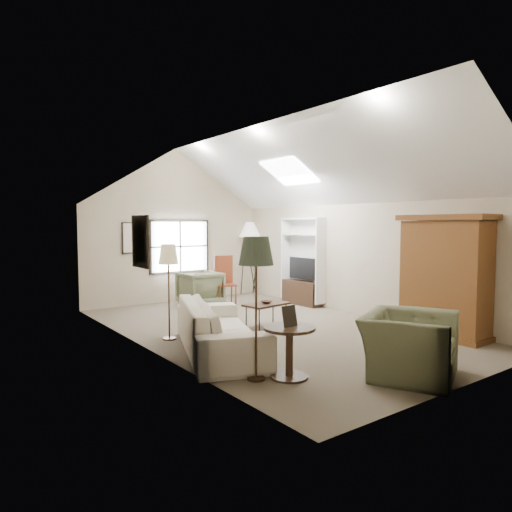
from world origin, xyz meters
TOP-DOWN VIEW (x-y plane):
  - room_shell at (0.00, 0.00)m, footprint 5.01×8.01m
  - window at (0.10, 3.96)m, footprint 1.72×0.08m
  - skylight at (1.30, 0.90)m, footprint 0.80×1.20m
  - wall_art at (-1.88, 1.94)m, footprint 1.97×3.71m
  - armoire at (2.18, -2.40)m, footprint 0.60×1.50m
  - tv_alcove at (2.34, 1.60)m, footprint 0.32×1.30m
  - media_console at (2.32, 1.60)m, footprint 0.34×1.18m
  - tv_panel at (2.32, 1.60)m, footprint 0.05×0.90m
  - sofa at (-1.64, -0.85)m, footprint 2.01×2.95m
  - armchair_near at (-0.19, -3.34)m, footprint 1.65×1.57m
  - armchair_far at (0.16, 2.99)m, footprint 0.94×0.97m
  - coffee_table at (0.08, 0.16)m, footprint 0.97×0.63m
  - bowl at (0.08, 0.16)m, footprint 0.25×0.25m
  - side_table at (-1.54, -2.45)m, footprint 0.89×0.89m
  - side_chair at (0.74, 2.71)m, footprint 0.61×0.61m
  - tripod_lamp at (2.20, 3.70)m, footprint 0.79×0.79m
  - dark_lamp at (-1.94, -2.25)m, footprint 0.60×0.60m
  - tan_lamp at (-1.94, 0.35)m, footprint 0.45×0.45m

SIDE VIEW (x-z plane):
  - coffee_table at x=0.08m, z-range 0.00..0.46m
  - media_console at x=2.32m, z-range 0.00..0.60m
  - side_table at x=-1.54m, z-range 0.00..0.69m
  - sofa at x=-1.64m, z-range 0.00..0.80m
  - armchair_near at x=-0.19m, z-range 0.00..0.84m
  - armchair_far at x=0.16m, z-range 0.00..0.86m
  - bowl at x=0.08m, z-range 0.46..0.52m
  - side_chair at x=0.74m, z-range 0.00..1.24m
  - tan_lamp at x=-1.94m, z-range 0.00..1.72m
  - tv_panel at x=2.32m, z-range 0.65..1.20m
  - dark_lamp at x=-1.94m, z-range 0.00..1.92m
  - tripod_lamp at x=2.20m, z-range 0.00..2.14m
  - armoire at x=2.18m, z-range 0.00..2.20m
  - tv_alcove at x=2.34m, z-range 0.10..2.20m
  - window at x=0.10m, z-range 0.74..2.16m
  - wall_art at x=-1.88m, z-range 1.29..2.17m
  - room_shell at x=0.00m, z-range 1.21..5.21m
  - skylight at x=1.30m, z-range 2.96..3.48m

